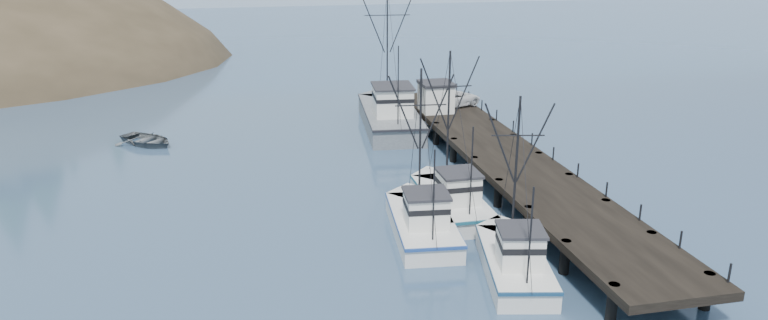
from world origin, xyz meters
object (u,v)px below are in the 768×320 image
at_px(pier, 507,159).
at_px(motorboat, 148,144).
at_px(pickup_truck, 453,98).
at_px(work_vessel, 389,114).
at_px(trawler_near, 514,259).
at_px(pier_shed, 436,96).
at_px(trawler_mid, 421,221).
at_px(trawler_far, 451,199).

xyz_separation_m(pier, motorboat, (-27.85, 15.48, -1.69)).
bearing_deg(pickup_truck, motorboat, 67.17).
distance_m(work_vessel, pickup_truck, 6.36).
height_order(trawler_near, pier_shed, trawler_near).
bearing_deg(pier, trawler_near, -110.40).
relative_size(trawler_mid, pier_shed, 3.35).
distance_m(pier, pickup_truck, 15.55).
xyz_separation_m(trawler_near, pier_shed, (3.83, 28.35, 2.60)).
bearing_deg(motorboat, pier_shed, -48.37).
relative_size(trawler_near, motorboat, 1.79).
distance_m(pier, trawler_near, 15.31).
bearing_deg(trawler_mid, pier, 42.19).
distance_m(trawler_mid, work_vessel, 24.94).
distance_m(trawler_far, pickup_truck, 21.56).
bearing_deg(pier_shed, motorboat, 176.84).
xyz_separation_m(pier, trawler_far, (-5.99, -4.92, -0.87)).
bearing_deg(pier, trawler_mid, -137.81).
xyz_separation_m(pier, trawler_near, (-5.33, -14.32, -0.87)).
distance_m(trawler_near, motorboat, 37.37).
xyz_separation_m(work_vessel, pier_shed, (3.90, -2.59, 2.19)).
height_order(work_vessel, pickup_truck, work_vessel).
relative_size(work_vessel, pier_shed, 5.23).
xyz_separation_m(trawler_far, work_vessel, (0.60, 21.53, 0.41)).
relative_size(trawler_far, pickup_truck, 1.92).
xyz_separation_m(pier, trawler_mid, (-8.90, -8.07, -0.87)).
relative_size(trawler_mid, trawler_far, 0.97).
height_order(pier_shed, pickup_truck, pier_shed).
xyz_separation_m(trawler_near, work_vessel, (-0.07, 30.94, 0.41)).
xyz_separation_m(trawler_mid, motorboat, (-18.95, 23.56, -0.82)).
height_order(trawler_far, pickup_truck, trawler_far).
bearing_deg(trawler_mid, work_vessel, 81.91).
relative_size(pier, pickup_truck, 7.60).
bearing_deg(pier, work_vessel, 107.99).
bearing_deg(trawler_far, pier_shed, 76.66).
bearing_deg(work_vessel, trawler_far, -91.59).
height_order(trawler_mid, motorboat, trawler_mid).
bearing_deg(trawler_mid, trawler_near, -60.22).
xyz_separation_m(trawler_mid, pickup_truck, (9.57, 23.56, 1.99)).
distance_m(trawler_near, pickup_truck, 30.47).
bearing_deg(pier, pier_shed, 96.10).
height_order(trawler_mid, pier_shed, trawler_mid).
relative_size(pier, pier_shed, 13.75).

